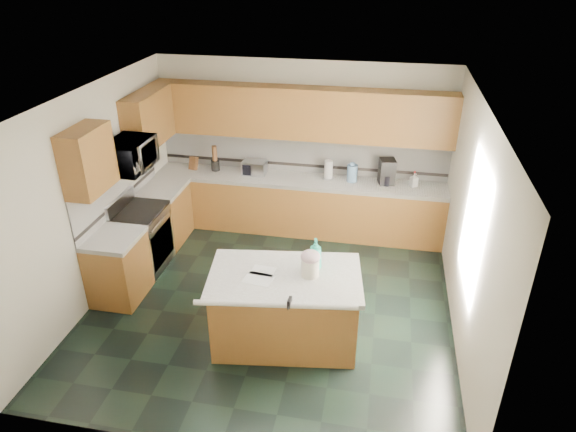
% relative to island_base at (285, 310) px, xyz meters
% --- Properties ---
extents(floor, '(4.60, 4.60, 0.00)m').
position_rel_island_base_xyz_m(floor, '(-0.31, 0.67, -0.43)').
color(floor, black).
rests_on(floor, ground).
extents(ceiling, '(4.60, 4.60, 0.00)m').
position_rel_island_base_xyz_m(ceiling, '(-0.31, 0.67, 2.27)').
color(ceiling, white).
rests_on(ceiling, ground).
extents(wall_back, '(4.60, 0.04, 2.70)m').
position_rel_island_base_xyz_m(wall_back, '(-0.31, 2.99, 0.92)').
color(wall_back, beige).
rests_on(wall_back, ground).
extents(wall_front, '(4.60, 0.04, 2.70)m').
position_rel_island_base_xyz_m(wall_front, '(-0.31, -1.65, 0.92)').
color(wall_front, beige).
rests_on(wall_front, ground).
extents(wall_left, '(0.04, 4.60, 2.70)m').
position_rel_island_base_xyz_m(wall_left, '(-2.63, 0.67, 0.92)').
color(wall_left, beige).
rests_on(wall_left, ground).
extents(wall_right, '(0.04, 4.60, 2.70)m').
position_rel_island_base_xyz_m(wall_right, '(2.01, 0.67, 0.92)').
color(wall_right, beige).
rests_on(wall_right, ground).
extents(back_base_cab, '(4.60, 0.60, 0.86)m').
position_rel_island_base_xyz_m(back_base_cab, '(-0.31, 2.67, 0.00)').
color(back_base_cab, '#4B3115').
rests_on(back_base_cab, ground).
extents(back_countertop, '(4.60, 0.64, 0.06)m').
position_rel_island_base_xyz_m(back_countertop, '(-0.31, 2.67, 0.46)').
color(back_countertop, white).
rests_on(back_countertop, back_base_cab).
extents(back_upper_cab, '(4.60, 0.33, 0.78)m').
position_rel_island_base_xyz_m(back_upper_cab, '(-0.31, 2.81, 1.51)').
color(back_upper_cab, '#4B3115').
rests_on(back_upper_cab, wall_back).
extents(back_backsplash, '(4.60, 0.02, 0.63)m').
position_rel_island_base_xyz_m(back_backsplash, '(-0.31, 2.96, 0.81)').
color(back_backsplash, silver).
rests_on(back_backsplash, back_countertop).
extents(back_accent_band, '(4.60, 0.01, 0.05)m').
position_rel_island_base_xyz_m(back_accent_band, '(-0.31, 2.95, 0.61)').
color(back_accent_band, black).
rests_on(back_accent_band, back_countertop).
extents(left_base_cab_rear, '(0.60, 0.82, 0.86)m').
position_rel_island_base_xyz_m(left_base_cab_rear, '(-2.31, 1.96, 0.00)').
color(left_base_cab_rear, '#4B3115').
rests_on(left_base_cab_rear, ground).
extents(left_counter_rear, '(0.64, 0.82, 0.06)m').
position_rel_island_base_xyz_m(left_counter_rear, '(-2.31, 1.96, 0.46)').
color(left_counter_rear, white).
rests_on(left_counter_rear, left_base_cab_rear).
extents(left_base_cab_front, '(0.60, 0.72, 0.86)m').
position_rel_island_base_xyz_m(left_base_cab_front, '(-2.31, 0.43, 0.00)').
color(left_base_cab_front, '#4B3115').
rests_on(left_base_cab_front, ground).
extents(left_counter_front, '(0.64, 0.72, 0.06)m').
position_rel_island_base_xyz_m(left_counter_front, '(-2.31, 0.43, 0.46)').
color(left_counter_front, white).
rests_on(left_counter_front, left_base_cab_front).
extents(left_backsplash, '(0.02, 2.30, 0.63)m').
position_rel_island_base_xyz_m(left_backsplash, '(-2.60, 1.22, 0.81)').
color(left_backsplash, silver).
rests_on(left_backsplash, wall_left).
extents(left_accent_band, '(0.01, 2.30, 0.05)m').
position_rel_island_base_xyz_m(left_accent_band, '(-2.59, 1.22, 0.61)').
color(left_accent_band, black).
rests_on(left_accent_band, wall_left).
extents(left_upper_cab_rear, '(0.33, 1.09, 0.78)m').
position_rel_island_base_xyz_m(left_upper_cab_rear, '(-2.45, 2.10, 1.51)').
color(left_upper_cab_rear, '#4B3115').
rests_on(left_upper_cab_rear, wall_left).
extents(left_upper_cab_front, '(0.33, 0.72, 0.78)m').
position_rel_island_base_xyz_m(left_upper_cab_front, '(-2.45, 0.43, 1.51)').
color(left_upper_cab_front, '#4B3115').
rests_on(left_upper_cab_front, wall_left).
extents(range_body, '(0.60, 0.76, 0.88)m').
position_rel_island_base_xyz_m(range_body, '(-2.31, 1.17, 0.01)').
color(range_body, '#B7B7BC').
rests_on(range_body, ground).
extents(range_oven_door, '(0.02, 0.68, 0.55)m').
position_rel_island_base_xyz_m(range_oven_door, '(-2.02, 1.17, -0.03)').
color(range_oven_door, black).
rests_on(range_oven_door, range_body).
extents(range_cooktop, '(0.62, 0.78, 0.04)m').
position_rel_island_base_xyz_m(range_cooktop, '(-2.31, 1.17, 0.47)').
color(range_cooktop, black).
rests_on(range_cooktop, range_body).
extents(range_handle, '(0.02, 0.66, 0.02)m').
position_rel_island_base_xyz_m(range_handle, '(-1.99, 1.17, 0.35)').
color(range_handle, '#B7B7BC').
rests_on(range_handle, range_body).
extents(range_backguard, '(0.06, 0.76, 0.18)m').
position_rel_island_base_xyz_m(range_backguard, '(-2.57, 1.17, 0.59)').
color(range_backguard, '#B7B7BC').
rests_on(range_backguard, range_body).
extents(microwave, '(0.50, 0.73, 0.41)m').
position_rel_island_base_xyz_m(microwave, '(-2.31, 1.17, 1.30)').
color(microwave, '#B7B7BC').
rests_on(microwave, wall_left).
extents(island_base, '(1.72, 1.13, 0.86)m').
position_rel_island_base_xyz_m(island_base, '(0.00, 0.00, 0.00)').
color(island_base, '#4B3115').
rests_on(island_base, ground).
extents(island_top, '(1.83, 1.24, 0.06)m').
position_rel_island_base_xyz_m(island_top, '(0.00, 0.00, 0.46)').
color(island_top, white).
rests_on(island_top, island_base).
extents(island_bullnose, '(1.70, 0.29, 0.06)m').
position_rel_island_base_xyz_m(island_bullnose, '(0.00, -0.51, 0.46)').
color(island_bullnose, white).
rests_on(island_bullnose, island_base).
extents(treat_jar, '(0.25, 0.25, 0.21)m').
position_rel_island_base_xyz_m(treat_jar, '(0.28, 0.05, 0.59)').
color(treat_jar, '#EFE6CF').
rests_on(treat_jar, island_top).
extents(treat_jar_lid, '(0.22, 0.22, 0.14)m').
position_rel_island_base_xyz_m(treat_jar_lid, '(0.28, 0.05, 0.73)').
color(treat_jar_lid, '#CAA5AD').
rests_on(treat_jar_lid, treat_jar).
extents(treat_jar_knob, '(0.07, 0.02, 0.02)m').
position_rel_island_base_xyz_m(treat_jar_knob, '(0.28, 0.05, 0.78)').
color(treat_jar_knob, tan).
rests_on(treat_jar_knob, treat_jar_lid).
extents(treat_jar_knob_end_l, '(0.04, 0.04, 0.04)m').
position_rel_island_base_xyz_m(treat_jar_knob_end_l, '(0.24, 0.05, 0.78)').
color(treat_jar_knob_end_l, tan).
rests_on(treat_jar_knob_end_l, treat_jar_lid).
extents(treat_jar_knob_end_r, '(0.04, 0.04, 0.04)m').
position_rel_island_base_xyz_m(treat_jar_knob_end_r, '(0.31, 0.05, 0.78)').
color(treat_jar_knob_end_r, tan).
rests_on(treat_jar_knob_end_r, treat_jar_lid).
extents(soap_bottle_island, '(0.18, 0.18, 0.38)m').
position_rel_island_base_xyz_m(soap_bottle_island, '(0.31, 0.20, 0.68)').
color(soap_bottle_island, teal).
rests_on(soap_bottle_island, island_top).
extents(paper_sheet_a, '(0.35, 0.28, 0.00)m').
position_rel_island_base_xyz_m(paper_sheet_a, '(-0.27, -0.13, 0.49)').
color(paper_sheet_a, white).
rests_on(paper_sheet_a, island_top).
extents(paper_sheet_b, '(0.28, 0.22, 0.00)m').
position_rel_island_base_xyz_m(paper_sheet_b, '(-0.26, 0.04, 0.49)').
color(paper_sheet_b, white).
rests_on(paper_sheet_b, island_top).
extents(clamp_body, '(0.04, 0.10, 0.09)m').
position_rel_island_base_xyz_m(clamp_body, '(0.15, -0.49, 0.50)').
color(clamp_body, black).
rests_on(clamp_body, island_top).
extents(clamp_handle, '(0.02, 0.07, 0.02)m').
position_rel_island_base_xyz_m(clamp_handle, '(0.15, -0.55, 0.48)').
color(clamp_handle, black).
rests_on(clamp_handle, island_top).
extents(knife_block, '(0.15, 0.18, 0.23)m').
position_rel_island_base_xyz_m(knife_block, '(-2.06, 2.72, 0.60)').
color(knife_block, '#472814').
rests_on(knife_block, back_countertop).
extents(utensil_crock, '(0.14, 0.14, 0.17)m').
position_rel_island_base_xyz_m(utensil_crock, '(-1.70, 2.75, 0.58)').
color(utensil_crock, black).
rests_on(utensil_crock, back_countertop).
extents(utensil_bundle, '(0.08, 0.08, 0.25)m').
position_rel_island_base_xyz_m(utensil_bundle, '(-1.70, 2.75, 0.78)').
color(utensil_bundle, '#472814').
rests_on(utensil_bundle, utensil_crock).
extents(toaster_oven, '(0.38, 0.27, 0.22)m').
position_rel_island_base_xyz_m(toaster_oven, '(-1.04, 2.72, 0.60)').
color(toaster_oven, '#B7B7BC').
rests_on(toaster_oven, back_countertop).
extents(toaster_oven_door, '(0.33, 0.01, 0.18)m').
position_rel_island_base_xyz_m(toaster_oven_door, '(-1.04, 2.60, 0.60)').
color(toaster_oven_door, black).
rests_on(toaster_oven_door, toaster_oven).
extents(paper_towel, '(0.13, 0.13, 0.30)m').
position_rel_island_base_xyz_m(paper_towel, '(0.15, 2.77, 0.64)').
color(paper_towel, white).
rests_on(paper_towel, back_countertop).
extents(paper_towel_base, '(0.20, 0.20, 0.01)m').
position_rel_island_base_xyz_m(paper_towel_base, '(0.15, 2.77, 0.50)').
color(paper_towel_base, '#B7B7BC').
rests_on(paper_towel_base, back_countertop).
extents(water_jug, '(0.16, 0.16, 0.27)m').
position_rel_island_base_xyz_m(water_jug, '(0.52, 2.73, 0.62)').
color(water_jug, '#6186B0').
rests_on(water_jug, back_countertop).
extents(water_jug_neck, '(0.08, 0.08, 0.04)m').
position_rel_island_base_xyz_m(water_jug_neck, '(0.52, 2.73, 0.78)').
color(water_jug_neck, '#6186B0').
rests_on(water_jug_neck, water_jug).
extents(coffee_maker, '(0.28, 0.29, 0.39)m').
position_rel_island_base_xyz_m(coffee_maker, '(1.05, 2.75, 0.68)').
color(coffee_maker, black).
rests_on(coffee_maker, back_countertop).
extents(coffee_carafe, '(0.16, 0.16, 0.16)m').
position_rel_island_base_xyz_m(coffee_carafe, '(1.05, 2.70, 0.57)').
color(coffee_carafe, black).
rests_on(coffee_carafe, back_countertop).
extents(soap_bottle_back, '(0.13, 0.13, 0.22)m').
position_rel_island_base_xyz_m(soap_bottle_back, '(1.46, 2.72, 0.60)').
color(soap_bottle_back, white).
rests_on(soap_bottle_back, back_countertop).
extents(soap_back_cap, '(0.02, 0.02, 0.03)m').
position_rel_island_base_xyz_m(soap_back_cap, '(1.46, 2.72, 0.72)').
color(soap_back_cap, red).
rests_on(soap_back_cap, soap_bottle_back).
extents(window_light_proxy, '(0.02, 1.40, 1.10)m').
position_rel_island_base_xyz_m(window_light_proxy, '(1.98, 0.47, 1.07)').
color(window_light_proxy, white).
rests_on(window_light_proxy, wall_right).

